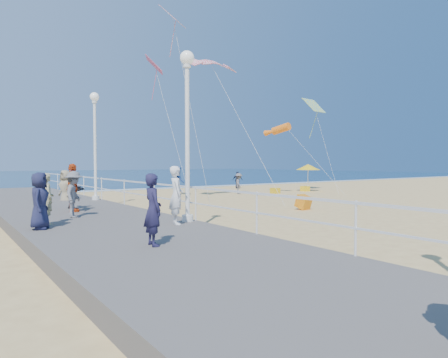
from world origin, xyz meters
TOP-DOWN VIEW (x-y plane):
  - ground at (0.00, 0.00)m, footprint 160.00×160.00m
  - ocean at (0.00, 65.00)m, footprint 160.00×90.00m
  - surf_line at (0.00, 20.50)m, footprint 160.00×1.20m
  - boardwalk at (-7.50, 0.00)m, footprint 5.00×44.00m
  - railing at (-5.05, 0.00)m, footprint 0.05×42.00m
  - lamp_post_mid at (-5.35, 0.00)m, footprint 0.44×0.44m
  - lamp_post_far at (-5.35, 9.00)m, footprint 0.44×0.44m
  - woman_holding_toddler at (-5.95, -0.36)m, footprint 0.59×0.73m
  - toddler_held at (-5.80, -0.21)m, footprint 0.45×0.51m
  - spectator_0 at (-7.86, -2.76)m, footprint 0.43×0.62m
  - spectator_2 at (-8.01, 3.02)m, footprint 1.00×1.17m
  - spectator_3 at (-7.63, 4.59)m, footprint 0.60×1.12m
  - spectator_4 at (-9.45, 1.08)m, footprint 0.78×0.91m
  - spectator_5 at (-7.35, 5.60)m, footprint 0.58×1.43m
  - spectator_6 at (-9.09, 1.85)m, footprint 0.39×0.57m
  - beach_walker_a at (5.91, 11.88)m, footprint 0.97×1.12m
  - beach_walker_b at (9.58, 16.77)m, footprint 0.84×0.89m
  - beach_walker_c at (-6.61, 9.71)m, footprint 0.78×1.03m
  - box_kite at (2.44, 2.36)m, footprint 0.59×0.74m
  - beach_umbrella at (11.86, 10.70)m, footprint 1.90×1.90m
  - beach_chair_left at (8.32, 10.64)m, footprint 0.55×0.55m
  - beach_chair_right at (11.77, 10.92)m, footprint 0.55×0.55m
  - kite_parafoil at (1.96, 9.40)m, footprint 3.35×0.94m
  - kite_windsock at (8.45, 10.18)m, footprint 0.96×2.42m
  - kite_diamond_pink at (-1.50, 10.24)m, footprint 1.43×1.56m
  - kite_diamond_multi at (12.04, 10.30)m, footprint 1.76×1.38m
  - kite_diamond_redwhite at (-1.40, 8.21)m, footprint 1.67×1.61m

SIDE VIEW (x-z plane):
  - ground at x=0.00m, z-range 0.00..0.00m
  - ocean at x=0.00m, z-range -0.01..0.04m
  - surf_line at x=0.00m, z-range 0.01..0.05m
  - boardwalk at x=-7.50m, z-range 0.00..0.40m
  - beach_chair_left at x=8.32m, z-range 0.00..0.40m
  - beach_chair_right at x=11.77m, z-range 0.00..0.40m
  - box_kite at x=2.44m, z-range -0.07..0.67m
  - beach_walker_b at x=9.58m, z-range 0.00..1.48m
  - beach_walker_a at x=5.91m, z-range 0.00..1.50m
  - beach_walker_c at x=-6.61m, z-range 0.00..1.88m
  - spectator_5 at x=-7.35m, z-range 0.40..1.91m
  - spectator_6 at x=-9.09m, z-range 0.40..1.94m
  - spectator_2 at x=-8.01m, z-range 0.40..1.97m
  - spectator_4 at x=-9.45m, z-range 0.40..1.98m
  - spectator_0 at x=-7.86m, z-range 0.40..2.01m
  - railing at x=-5.05m, z-range 0.98..1.53m
  - woman_holding_toddler at x=-5.95m, z-range 0.40..2.15m
  - spectator_3 at x=-7.63m, z-range 0.40..2.22m
  - toddler_held at x=-5.80m, z-range 1.25..2.14m
  - beach_umbrella at x=11.86m, z-range 0.84..2.98m
  - lamp_post_mid at x=-5.35m, z-range 1.00..6.32m
  - lamp_post_far at x=-5.35m, z-range 1.00..6.32m
  - kite_windsock at x=8.45m, z-range 4.18..5.21m
  - kite_diamond_multi at x=12.04m, z-range 6.10..7.25m
  - kite_diamond_pink at x=-1.50m, z-range 7.40..8.30m
  - kite_parafoil at x=1.96m, z-range 8.02..8.67m
  - kite_diamond_redwhite at x=-1.40m, z-range 9.54..10.46m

